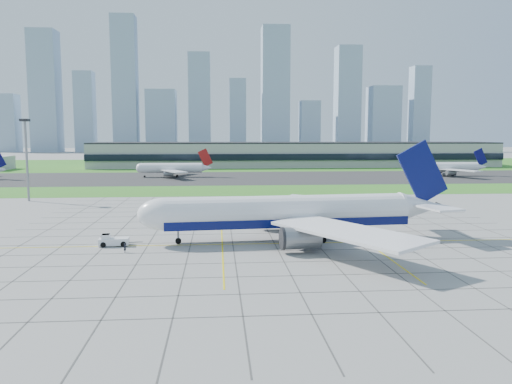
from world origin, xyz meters
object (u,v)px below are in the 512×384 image
at_px(crew_near, 125,248).
at_px(distant_jet_1, 173,168).
at_px(distant_jet_2, 447,167).
at_px(light_mast, 26,149).
at_px(pushback_tug, 112,241).
at_px(crew_far, 409,248).
at_px(airliner, 290,213).

bearing_deg(crew_near, distant_jet_1, 34.78).
bearing_deg(distant_jet_2, distant_jet_1, 178.40).
bearing_deg(distant_jet_1, distant_jet_2, -1.60).
xyz_separation_m(light_mast, pushback_tug, (39.43, -66.53, -15.19)).
height_order(crew_far, distant_jet_1, distant_jet_1).
height_order(airliner, crew_near, airliner).
relative_size(crew_far, distant_jet_2, 0.04).
bearing_deg(crew_near, light_mast, 63.45).
distance_m(pushback_tug, distant_jet_1, 152.53).
height_order(crew_far, distant_jet_2, distant_jet_2).
bearing_deg(pushback_tug, distant_jet_2, 43.03).
distance_m(crew_near, distant_jet_1, 158.27).
distance_m(crew_near, distant_jet_2, 202.81).
relative_size(light_mast, distant_jet_2, 0.60).
xyz_separation_m(crew_far, distant_jet_2, (81.35, 158.07, 3.70)).
distance_m(light_mast, pushback_tug, 78.82).
height_order(pushback_tug, distant_jet_1, distant_jet_1).
height_order(crew_near, distant_jet_2, distant_jet_2).
relative_size(pushback_tug, crew_far, 5.18).
xyz_separation_m(light_mast, distant_jet_1, (37.30, 85.95, -11.70)).
bearing_deg(crew_far, light_mast, 154.91).
distance_m(pushback_tug, crew_near, 6.57).
xyz_separation_m(airliner, distant_jet_1, (-35.99, 150.02, -0.91)).
distance_m(distant_jet_1, distant_jet_2, 137.09).
height_order(pushback_tug, crew_near, pushback_tug).
relative_size(crew_near, distant_jet_2, 0.04).
xyz_separation_m(distant_jet_1, distant_jet_2, (137.03, -3.83, 0.00)).
relative_size(light_mast, crew_far, 16.41).
relative_size(crew_near, distant_jet_1, 0.04).
height_order(distant_jet_1, distant_jet_2, same).
bearing_deg(distant_jet_1, crew_far, -71.02).
height_order(light_mast, pushback_tug, light_mast).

